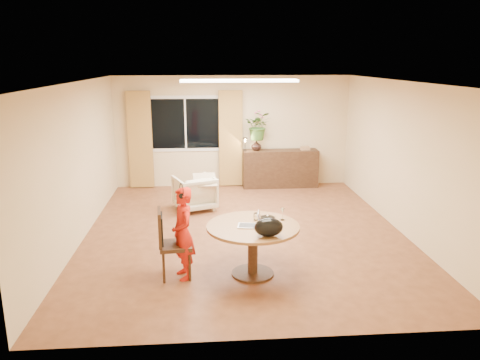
# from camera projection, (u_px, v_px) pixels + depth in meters

# --- Properties ---
(floor) EXTENTS (6.50, 6.50, 0.00)m
(floor) POSITION_uv_depth(u_px,v_px,m) (244.00, 232.00, 8.22)
(floor) COLOR brown
(floor) RESTS_ON ground
(ceiling) EXTENTS (6.50, 6.50, 0.00)m
(ceiling) POSITION_uv_depth(u_px,v_px,m) (245.00, 82.00, 7.57)
(ceiling) COLOR white
(ceiling) RESTS_ON wall_back
(wall_back) EXTENTS (5.50, 0.00, 5.50)m
(wall_back) POSITION_uv_depth(u_px,v_px,m) (233.00, 132.00, 11.03)
(wall_back) COLOR #D1BE88
(wall_back) RESTS_ON floor
(wall_left) EXTENTS (0.00, 6.50, 6.50)m
(wall_left) POSITION_uv_depth(u_px,v_px,m) (78.00, 163.00, 7.69)
(wall_left) COLOR #D1BE88
(wall_left) RESTS_ON floor
(wall_right) EXTENTS (0.00, 6.50, 6.50)m
(wall_right) POSITION_uv_depth(u_px,v_px,m) (402.00, 158.00, 8.10)
(wall_right) COLOR #D1BE88
(wall_right) RESTS_ON floor
(window) EXTENTS (1.70, 0.03, 1.30)m
(window) POSITION_uv_depth(u_px,v_px,m) (185.00, 124.00, 10.88)
(window) COLOR white
(window) RESTS_ON wall_back
(curtain_left) EXTENTS (0.55, 0.08, 2.25)m
(curtain_left) POSITION_uv_depth(u_px,v_px,m) (140.00, 140.00, 10.82)
(curtain_left) COLOR olive
(curtain_left) RESTS_ON wall_back
(curtain_right) EXTENTS (0.55, 0.08, 2.25)m
(curtain_right) POSITION_uv_depth(u_px,v_px,m) (231.00, 139.00, 10.98)
(curtain_right) COLOR olive
(curtain_right) RESTS_ON wall_back
(ceiling_panel) EXTENTS (2.20, 0.35, 0.05)m
(ceiling_panel) POSITION_uv_depth(u_px,v_px,m) (239.00, 81.00, 8.74)
(ceiling_panel) COLOR white
(ceiling_panel) RESTS_ON ceiling
(dining_table) EXTENTS (1.29, 1.29, 0.73)m
(dining_table) POSITION_uv_depth(u_px,v_px,m) (253.00, 236.00, 6.47)
(dining_table) COLOR brown
(dining_table) RESTS_ON floor
(dining_chair) EXTENTS (0.51, 0.47, 0.99)m
(dining_chair) POSITION_uv_depth(u_px,v_px,m) (176.00, 243.00, 6.43)
(dining_chair) COLOR black
(dining_chair) RESTS_ON floor
(child) EXTENTS (0.54, 0.44, 1.29)m
(child) POSITION_uv_depth(u_px,v_px,m) (183.00, 233.00, 6.38)
(child) COLOR red
(child) RESTS_ON floor
(laptop) EXTENTS (0.36, 0.27, 0.22)m
(laptop) POSITION_uv_depth(u_px,v_px,m) (249.00, 219.00, 6.37)
(laptop) COLOR #B7B7BC
(laptop) RESTS_ON dining_table
(tumbler) EXTENTS (0.08, 0.08, 0.10)m
(tumbler) POSITION_uv_depth(u_px,v_px,m) (256.00, 217.00, 6.64)
(tumbler) COLOR white
(tumbler) RESTS_ON dining_table
(wine_glass) EXTENTS (0.08, 0.08, 0.18)m
(wine_glass) POSITION_uv_depth(u_px,v_px,m) (282.00, 214.00, 6.63)
(wine_glass) COLOR white
(wine_glass) RESTS_ON dining_table
(pot_lid) EXTENTS (0.26, 0.26, 0.04)m
(pot_lid) POSITION_uv_depth(u_px,v_px,m) (267.00, 217.00, 6.71)
(pot_lid) COLOR white
(pot_lid) RESTS_ON dining_table
(handbag) EXTENTS (0.40, 0.28, 0.25)m
(handbag) POSITION_uv_depth(u_px,v_px,m) (269.00, 227.00, 6.00)
(handbag) COLOR black
(handbag) RESTS_ON dining_table
(armchair) EXTENTS (0.97, 0.98, 0.69)m
(armchair) POSITION_uv_depth(u_px,v_px,m) (195.00, 193.00, 9.42)
(armchair) COLOR beige
(armchair) RESTS_ON floor
(throw) EXTENTS (0.49, 0.58, 0.03)m
(throw) POSITION_uv_depth(u_px,v_px,m) (205.00, 176.00, 9.27)
(throw) COLOR beige
(throw) RESTS_ON armchair
(sideboard) EXTENTS (1.77, 0.43, 0.88)m
(sideboard) POSITION_uv_depth(u_px,v_px,m) (280.00, 168.00, 11.10)
(sideboard) COLOR black
(sideboard) RESTS_ON floor
(vase) EXTENTS (0.28, 0.28, 0.25)m
(vase) POSITION_uv_depth(u_px,v_px,m) (256.00, 145.00, 10.92)
(vase) COLOR black
(vase) RESTS_ON sideboard
(bouquet) EXTENTS (0.67, 0.61, 0.66)m
(bouquet) POSITION_uv_depth(u_px,v_px,m) (259.00, 126.00, 10.81)
(bouquet) COLOR #2B6927
(bouquet) RESTS_ON vase
(book_stack) EXTENTS (0.25, 0.21, 0.09)m
(book_stack) POSITION_uv_depth(u_px,v_px,m) (305.00, 148.00, 11.02)
(book_stack) COLOR #956B4C
(book_stack) RESTS_ON sideboard
(desk_lamp) EXTENTS (0.17, 0.17, 0.33)m
(desk_lamp) POSITION_uv_depth(u_px,v_px,m) (245.00, 144.00, 10.84)
(desk_lamp) COLOR black
(desk_lamp) RESTS_ON sideboard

